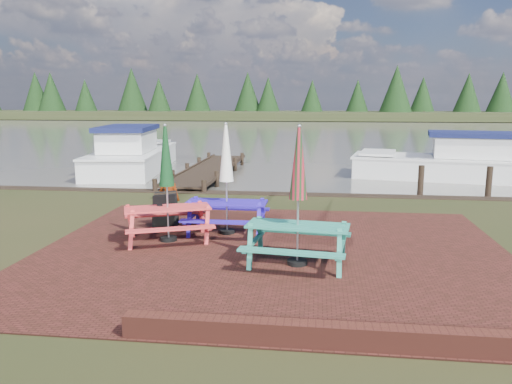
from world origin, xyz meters
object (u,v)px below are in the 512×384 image
object	(u,v)px
jetty	(208,170)
boat_jetty	(133,156)
picnic_table_teal	(298,218)
person	(169,172)
boat_near	(455,164)
chalkboard	(165,210)
picnic_table_red	(167,202)
picnic_table_blue	(227,196)

from	to	relation	value
jetty	boat_jetty	world-z (taller)	boat_jetty
picnic_table_teal	person	size ratio (longest dim) A/B	1.44
person	boat_near	bearing A→B (deg)	-140.00
picnic_table_teal	jetty	world-z (taller)	picnic_table_teal
chalkboard	boat_jetty	world-z (taller)	boat_jetty
picnic_table_red	jetty	size ratio (longest dim) A/B	0.26
picnic_table_blue	boat_jetty	size ratio (longest dim) A/B	0.31
person	chalkboard	bearing A→B (deg)	111.53
boat_jetty	person	xyz separation A→B (m)	(3.72, -6.96, 0.40)
picnic_table_blue	chalkboard	xyz separation A→B (m)	(-1.48, 0.34, -0.42)
boat_near	person	world-z (taller)	person
person	picnic_table_red	bearing A→B (deg)	112.77
picnic_table_teal	boat_jetty	bearing A→B (deg)	129.16
picnic_table_teal	picnic_table_blue	size ratio (longest dim) A/B	1.03
boat_near	person	size ratio (longest dim) A/B	4.59
chalkboard	picnic_table_teal	bearing A→B (deg)	-68.81
person	boat_jetty	bearing A→B (deg)	-55.60
jetty	boat_jetty	distance (m)	3.87
picnic_table_blue	jetty	distance (m)	9.37
picnic_table_teal	boat_jetty	world-z (taller)	picnic_table_teal
picnic_table_teal	picnic_table_blue	xyz separation A→B (m)	(-1.61, 1.91, -0.02)
boat_near	picnic_table_teal	bearing A→B (deg)	164.44
picnic_table_red	boat_near	distance (m)	13.42
picnic_table_blue	person	distance (m)	4.07
picnic_table_blue	jetty	world-z (taller)	picnic_table_blue
chalkboard	person	world-z (taller)	person
boat_near	picnic_table_red	bearing A→B (deg)	151.74
jetty	picnic_table_blue	bearing A→B (deg)	-75.13
picnic_table_red	chalkboard	distance (m)	1.21
picnic_table_teal	boat_jetty	size ratio (longest dim) A/B	0.31
picnic_table_blue	picnic_table_teal	bearing A→B (deg)	-49.45
picnic_table_red	boat_near	bearing A→B (deg)	29.57
picnic_table_teal	boat_jetty	distance (m)	14.43
picnic_table_red	chalkboard	bearing A→B (deg)	88.13
picnic_table_teal	chalkboard	world-z (taller)	picnic_table_teal
boat_jetty	chalkboard	bearing A→B (deg)	-72.89
picnic_table_teal	chalkboard	bearing A→B (deg)	151.07
chalkboard	picnic_table_blue	bearing A→B (deg)	-45.61
picnic_table_red	picnic_table_blue	xyz separation A→B (m)	(1.09, 0.72, -0.00)
boat_near	boat_jetty	bearing A→B (deg)	97.94
boat_jetty	person	bearing A→B (deg)	-69.25
picnic_table_blue	boat_jetty	distance (m)	11.96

